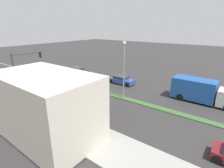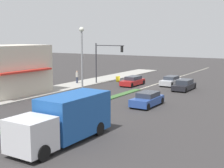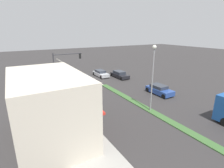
{
  "view_description": "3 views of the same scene",
  "coord_description": "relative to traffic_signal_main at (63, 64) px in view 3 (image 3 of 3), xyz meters",
  "views": [
    {
      "loc": [
        18.12,
        27.38,
        9.23
      ],
      "look_at": [
        -1.33,
        12.63,
        1.08
      ],
      "focal_mm": 28.0,
      "sensor_mm": 36.0,
      "label": 1
    },
    {
      "loc": [
        -17.48,
        38.58,
        6.54
      ],
      "look_at": [
        -1.07,
        11.96,
        1.84
      ],
      "focal_mm": 50.0,
      "sensor_mm": 36.0,
      "label": 2
    },
    {
      "loc": [
        13.03,
        29.19,
        8.87
      ],
      "look_at": [
        1.56,
        9.43,
        1.88
      ],
      "focal_mm": 28.0,
      "sensor_mm": 36.0,
      "label": 3
    }
  ],
  "objects": [
    {
      "name": "sidewalk_right",
      "position": [
        2.88,
        16.25,
        -3.84
      ],
      "size": [
        4.0,
        73.0,
        0.12
      ],
      "primitive_type": "cube",
      "color": "#9E9B93",
      "rests_on": "ground"
    },
    {
      "name": "ground_plane",
      "position": [
        -6.12,
        15.75,
        -3.9
      ],
      "size": [
        160.0,
        160.0,
        0.0
      ],
      "primitive_type": "plane",
      "color": "#333030"
    },
    {
      "name": "traffic_signal_main",
      "position": [
        0.0,
        0.0,
        0.0
      ],
      "size": [
        4.59,
        0.34,
        5.6
      ],
      "color": "#333338",
      "rests_on": "sidewalk_right"
    },
    {
      "name": "pedestrian",
      "position": [
        3.51,
        1.77,
        -2.86
      ],
      "size": [
        0.34,
        0.34,
        1.74
      ],
      "color": "#282D42",
      "rests_on": "sidewalk_right"
    },
    {
      "name": "building_corner_store",
      "position": [
        4.75,
        12.82,
        -1.01
      ],
      "size": [
        6.08,
        9.06,
        5.53
      ],
      "color": "beige",
      "rests_on": "sidewalk_right"
    },
    {
      "name": "coupe_blue",
      "position": [
        -11.12,
        9.63,
        -3.25
      ],
      "size": [
        1.86,
        4.11,
        1.34
      ],
      "color": "#284793",
      "rests_on": "ground"
    },
    {
      "name": "street_lamp",
      "position": [
        -6.12,
        13.26,
        0.88
      ],
      "size": [
        0.44,
        0.44,
        7.37
      ],
      "color": "gray",
      "rests_on": "median_strip"
    },
    {
      "name": "sedan_dark",
      "position": [
        -11.12,
        -1.11,
        -3.28
      ],
      "size": [
        1.8,
        4.37,
        1.31
      ],
      "color": "black",
      "rests_on": "ground"
    },
    {
      "name": "hatchback_red",
      "position": [
        -3.92,
        -1.0,
        -3.29
      ],
      "size": [
        1.78,
        4.3,
        1.27
      ],
      "color": "#AD1E1E",
      "rests_on": "ground"
    },
    {
      "name": "warning_aframe_sign",
      "position": [
        -0.42,
        -2.92,
        -3.47
      ],
      "size": [
        0.45,
        0.53,
        0.84
      ],
      "color": "yellow",
      "rests_on": "ground"
    },
    {
      "name": "sedan_silver",
      "position": [
        -8.32,
        -3.85,
        -3.28
      ],
      "size": [
        1.72,
        4.25,
        1.28
      ],
      "color": "#B7BABF",
      "rests_on": "ground"
    },
    {
      "name": "lane_marking_center",
      "position": [
        -6.12,
        -2.25,
        -3.9
      ],
      "size": [
        0.16,
        60.0,
        0.01
      ],
      "primitive_type": "cube",
      "color": "beige",
      "rests_on": "ground"
    }
  ]
}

